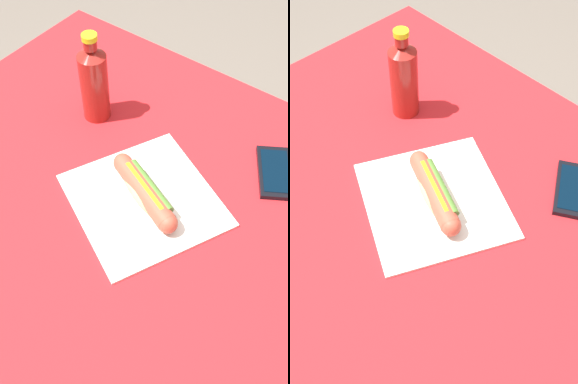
{
  "view_description": "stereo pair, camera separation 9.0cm",
  "coord_description": "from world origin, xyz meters",
  "views": [
    {
      "loc": [
        0.38,
        -0.43,
        1.48
      ],
      "look_at": [
        0.05,
        0.01,
        0.76
      ],
      "focal_mm": 42.35,
      "sensor_mm": 36.0,
      "label": 1
    },
    {
      "loc": [
        0.45,
        -0.37,
        1.48
      ],
      "look_at": [
        0.05,
        0.01,
        0.76
      ],
      "focal_mm": 42.35,
      "sensor_mm": 36.0,
      "label": 2
    }
  ],
  "objects": [
    {
      "name": "cell_phone",
      "position": [
        0.23,
        0.24,
        0.74
      ],
      "size": [
        0.14,
        0.16,
        0.01
      ],
      "color": "black",
      "rests_on": "dining_table"
    },
    {
      "name": "dining_table",
      "position": [
        0.0,
        0.0,
        0.61
      ],
      "size": [
        1.09,
        0.93,
        0.73
      ],
      "color": "brown",
      "rests_on": "ground"
    },
    {
      "name": "soda_bottle",
      "position": [
        -0.2,
        0.15,
        0.83
      ],
      "size": [
        0.06,
        0.06,
        0.22
      ],
      "color": "maroon",
      "rests_on": "dining_table"
    },
    {
      "name": "ground_plane",
      "position": [
        0.0,
        0.0,
        0.0
      ],
      "size": [
        6.0,
        6.0,
        0.0
      ],
      "primitive_type": "plane",
      "color": "#6B6056",
      "rests_on": "ground"
    },
    {
      "name": "hot_dog",
      "position": [
        0.05,
        0.01,
        0.77
      ],
      "size": [
        0.2,
        0.11,
        0.05
      ],
      "color": "#E5BC75",
      "rests_on": "paper_wrapper"
    },
    {
      "name": "paper_wrapper",
      "position": [
        0.05,
        0.01,
        0.74
      ],
      "size": [
        0.37,
        0.37,
        0.01
      ],
      "primitive_type": "cube",
      "rotation": [
        0.0,
        0.0,
        -0.45
      ],
      "color": "white",
      "rests_on": "dining_table"
    }
  ]
}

